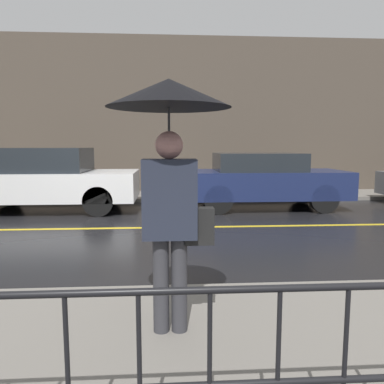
% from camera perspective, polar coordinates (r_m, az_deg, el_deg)
% --- Properties ---
extents(ground_plane, '(80.00, 80.00, 0.00)m').
position_cam_1_polar(ground_plane, '(7.73, -13.46, -5.43)').
color(ground_plane, black).
extents(sidewalk_far, '(28.00, 1.95, 0.11)m').
position_cam_1_polar(sidewalk_far, '(12.03, -9.97, -0.66)').
color(sidewalk_far, slate).
rests_on(sidewalk_far, ground_plane).
extents(lane_marking, '(25.20, 0.12, 0.01)m').
position_cam_1_polar(lane_marking, '(7.73, -13.46, -5.40)').
color(lane_marking, gold).
rests_on(lane_marking, ground_plane).
extents(building_storefront, '(28.00, 0.30, 5.27)m').
position_cam_1_polar(building_storefront, '(13.08, -9.68, 11.30)').
color(building_storefront, '#4C4238').
rests_on(building_storefront, ground_plane).
extents(pedestrian, '(0.98, 0.98, 2.05)m').
position_cam_1_polar(pedestrian, '(2.97, -3.39, 8.10)').
color(pedestrian, '#333338').
rests_on(pedestrian, sidewalk_near).
extents(car_white, '(4.39, 1.94, 1.60)m').
position_cam_1_polar(car_white, '(10.14, -21.19, 1.87)').
color(car_white, silver).
rests_on(car_white, ground_plane).
extents(car_navy, '(4.23, 1.77, 1.46)m').
position_cam_1_polar(car_navy, '(10.00, 10.69, 1.86)').
color(car_navy, '#19234C').
rests_on(car_navy, ground_plane).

